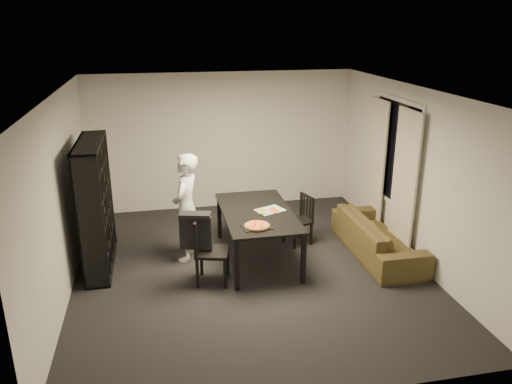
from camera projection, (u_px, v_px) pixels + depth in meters
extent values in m
cube|color=black|center=(250.00, 269.00, 7.38)|extent=(5.00, 5.50, 0.01)
cube|color=white|center=(249.00, 92.00, 6.53)|extent=(5.00, 5.50, 0.01)
cube|color=silver|center=(222.00, 141.00, 9.50)|extent=(5.00, 0.01, 2.60)
cube|color=silver|center=(308.00, 283.00, 4.41)|extent=(5.00, 0.01, 2.60)
cube|color=silver|center=(61.00, 198.00, 6.48)|extent=(0.01, 5.50, 2.60)
cube|color=silver|center=(414.00, 175.00, 7.43)|extent=(0.01, 5.50, 2.60)
cube|color=black|center=(396.00, 153.00, 7.92)|extent=(0.02, 1.40, 1.60)
cube|color=white|center=(395.00, 153.00, 7.92)|extent=(0.03, 1.52, 1.72)
cube|color=beige|center=(404.00, 184.00, 7.54)|extent=(0.03, 0.70, 2.25)
cube|color=beige|center=(375.00, 165.00, 8.50)|extent=(0.03, 0.70, 2.25)
cube|color=black|center=(96.00, 206.00, 7.22)|extent=(0.35, 1.50, 1.90)
cube|color=black|center=(257.00, 213.00, 7.49)|extent=(1.04, 1.87, 0.04)
cube|color=black|center=(237.00, 265.00, 6.71)|extent=(0.06, 0.06, 0.74)
cube|color=black|center=(303.00, 259.00, 6.89)|extent=(0.06, 0.06, 0.74)
cube|color=black|center=(219.00, 217.00, 8.34)|extent=(0.06, 0.06, 0.74)
cube|color=black|center=(274.00, 213.00, 8.52)|extent=(0.06, 0.06, 0.74)
cube|color=black|center=(212.00, 252.00, 6.91)|extent=(0.54, 0.54, 0.04)
cube|color=black|center=(197.00, 235.00, 6.83)|extent=(0.15, 0.44, 0.47)
cube|color=black|center=(197.00, 220.00, 6.76)|extent=(0.13, 0.42, 0.05)
cube|color=black|center=(225.00, 274.00, 6.80)|extent=(0.04, 0.04, 0.43)
cube|color=black|center=(228.00, 261.00, 7.15)|extent=(0.04, 0.04, 0.43)
cube|color=black|center=(197.00, 274.00, 6.81)|extent=(0.04, 0.04, 0.43)
cube|color=black|center=(201.00, 261.00, 7.17)|extent=(0.04, 0.04, 0.43)
cube|color=black|center=(298.00, 221.00, 8.12)|extent=(0.47, 0.47, 0.04)
cube|color=black|center=(307.00, 207.00, 8.13)|extent=(0.15, 0.37, 0.41)
cube|color=black|center=(307.00, 196.00, 8.07)|extent=(0.13, 0.35, 0.05)
cube|color=black|center=(284.00, 231.00, 8.25)|extent=(0.04, 0.04, 0.37)
cube|color=black|center=(294.00, 238.00, 7.98)|extent=(0.04, 0.04, 0.37)
cube|color=black|center=(300.00, 227.00, 8.40)|extent=(0.04, 0.04, 0.37)
cube|color=black|center=(311.00, 234.00, 8.13)|extent=(0.04, 0.04, 0.37)
cube|color=black|center=(196.00, 233.00, 6.82)|extent=(0.45, 0.19, 0.47)
cube|color=black|center=(195.00, 215.00, 6.73)|extent=(0.45, 0.28, 0.05)
imported|color=silver|center=(186.00, 208.00, 7.47)|extent=(0.60, 0.71, 1.66)
cube|color=black|center=(256.00, 226.00, 6.92)|extent=(0.43, 0.36, 0.01)
cylinder|color=olive|center=(257.00, 226.00, 6.89)|extent=(0.35, 0.35, 0.02)
cylinder|color=gold|center=(257.00, 225.00, 6.89)|extent=(0.31, 0.31, 0.01)
cube|color=white|center=(270.00, 210.00, 7.51)|extent=(0.49, 0.43, 0.01)
imported|color=#393817|center=(378.00, 236.00, 7.79)|extent=(0.79, 2.03, 0.59)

